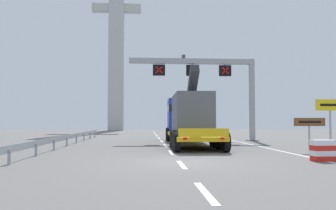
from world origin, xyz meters
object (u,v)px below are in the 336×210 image
at_px(exit_sign_yellow, 331,113).
at_px(heavy_haul_truck_yellow, 188,117).
at_px(crash_barrier_striped, 324,151).
at_px(bridge_pylon_distant, 117,30).
at_px(overhead_lane_gantry, 210,75).
at_px(tourist_info_sign_brown, 309,125).

bearing_deg(exit_sign_yellow, heavy_haul_truck_yellow, 122.05).
height_order(heavy_haul_truck_yellow, crash_barrier_striped, heavy_haul_truck_yellow).
distance_m(exit_sign_yellow, bridge_pylon_distant, 51.64).
bearing_deg(exit_sign_yellow, overhead_lane_gantry, 106.09).
xyz_separation_m(exit_sign_yellow, crash_barrier_striped, (-1.62, -2.26, -1.67)).
distance_m(exit_sign_yellow, tourist_info_sign_brown, 2.05).
xyz_separation_m(overhead_lane_gantry, bridge_pylon_distant, (-10.84, 34.15, 13.01)).
xyz_separation_m(crash_barrier_striped, bridge_pylon_distant, (-12.85, 48.98, 18.25)).
bearing_deg(heavy_haul_truck_yellow, overhead_lane_gantry, 52.67).
xyz_separation_m(overhead_lane_gantry, tourist_info_sign_brown, (3.50, -10.63, -4.22)).
bearing_deg(exit_sign_yellow, bridge_pylon_distant, 107.21).
distance_m(overhead_lane_gantry, heavy_haul_truck_yellow, 5.33).
xyz_separation_m(heavy_haul_truck_yellow, tourist_info_sign_brown, (5.83, -7.58, -0.53)).
distance_m(tourist_info_sign_brown, crash_barrier_striped, 4.56).
bearing_deg(exit_sign_yellow, tourist_info_sign_brown, 93.81).
distance_m(heavy_haul_truck_yellow, tourist_info_sign_brown, 9.57).
bearing_deg(crash_barrier_striped, overhead_lane_gantry, 97.70).
bearing_deg(overhead_lane_gantry, tourist_info_sign_brown, -71.80).
xyz_separation_m(tourist_info_sign_brown, bridge_pylon_distant, (-14.34, 44.79, 17.24)).
distance_m(heavy_haul_truck_yellow, bridge_pylon_distant, 41.67).
bearing_deg(bridge_pylon_distant, crash_barrier_striped, -75.30).
height_order(heavy_haul_truck_yellow, bridge_pylon_distant, bridge_pylon_distant).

